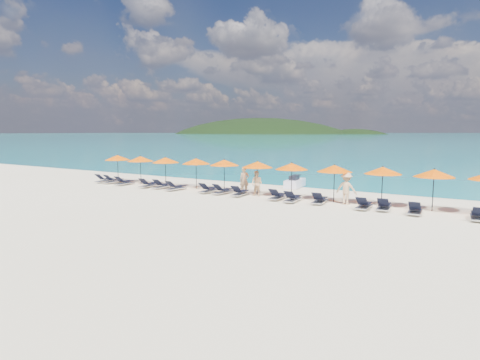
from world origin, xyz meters
The scene contains 34 objects.
ground centered at (0.00, 0.00, 0.00)m, with size 1400.00×1400.00×0.00m, color beige.
sea centered at (0.00, 660.00, 0.01)m, with size 1600.00×1300.00×0.01m, color #1FA9B2.
headland_main centered at (-300.00, 540.00, -38.00)m, with size 374.00×242.00×126.50m.
headland_small centered at (-150.00, 560.00, -35.00)m, with size 162.00×126.00×85.50m.
jetski centered at (0.77, 9.58, 0.37)m, with size 1.25×2.64×0.91m.
beachgoer_a centered at (-0.96, 5.13, 0.89)m, with size 0.65×0.43×1.78m, color #DBAC7A.
beachgoer_b centered at (0.34, 4.52, 0.83)m, with size 0.80×0.46×1.65m, color #DBAC7A.
beachgoer_c centered at (6.14, 4.73, 0.93)m, with size 1.20×0.56×1.86m, color #DBAC7A.
umbrella_0 centered at (-13.26, 5.06, 2.02)m, with size 2.10×2.10×2.28m.
umbrella_1 centered at (-10.55, 5.00, 2.02)m, with size 2.10×2.10×2.28m.
umbrella_2 centered at (-7.90, 4.99, 2.02)m, with size 2.10×2.10×2.28m.
umbrella_3 centered at (-5.18, 5.27, 2.02)m, with size 2.10×2.10×2.28m.
umbrella_4 centered at (-2.69, 5.27, 2.02)m, with size 2.10×2.10×2.28m.
umbrella_5 centered at (0.07, 5.07, 2.02)m, with size 2.10×2.10×2.28m.
umbrella_6 centered at (2.56, 5.00, 2.02)m, with size 2.10×2.10×2.28m.
umbrella_7 centered at (5.31, 5.00, 2.02)m, with size 2.10×2.10×2.28m.
umbrella_8 centered at (8.01, 5.22, 2.02)m, with size 2.10×2.10×2.28m.
umbrella_9 centered at (10.62, 5.13, 2.02)m, with size 2.10×2.10×2.28m.
lounger_0 centered at (-13.76, 4.07, 0.24)m, with size 0.72×1.73×0.66m.
lounger_1 centered at (-12.70, 4.07, 0.24)m, with size 0.68×1.72×0.66m.
lounger_2 centered at (-11.12, 3.76, 0.24)m, with size 0.68×1.72×0.66m.
lounger_3 centered at (-8.55, 3.78, 0.24)m, with size 0.75×1.74×0.66m.
lounger_4 centered at (-7.31, 3.92, 0.24)m, with size 0.72×1.74×0.66m.
lounger_5 centered at (-5.84, 3.73, 0.24)m, with size 0.75×1.74×0.66m.
lounger_6 centered at (-3.18, 4.03, 0.24)m, with size 0.62×1.70×0.66m.
lounger_7 centered at (-2.02, 4.08, 0.24)m, with size 0.78×1.75×0.66m.
lounger_8 centered at (-0.61, 3.98, 0.24)m, with size 0.77×1.75×0.66m.
lounger_9 centered at (2.11, 4.02, 0.24)m, with size 0.66×1.71×0.66m.
lounger_10 centered at (3.22, 3.75, 0.24)m, with size 0.74×1.74×0.66m.
lounger_11 centered at (4.79, 4.06, 0.24)m, with size 0.78×1.75×0.66m.
lounger_12 centered at (7.42, 3.76, 0.24)m, with size 0.65×1.71×0.66m.
lounger_13 centered at (8.40, 4.01, 0.24)m, with size 0.78×1.75×0.66m.
lounger_14 centered at (9.98, 3.76, 0.24)m, with size 0.73×1.74×0.66m.
lounger_15 centered at (12.73, 3.81, 0.24)m, with size 0.73×1.74×0.66m.
Camera 1 is at (12.90, -17.91, 4.19)m, focal length 30.00 mm.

